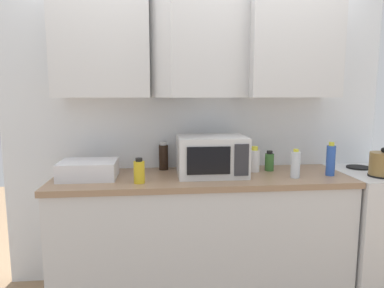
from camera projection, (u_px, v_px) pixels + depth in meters
wall_back_with_cabinets at (198, 81)px, 2.57m from camera, size 2.95×0.59×2.60m
counter_run at (202, 235)px, 2.50m from camera, size 2.08×0.63×0.90m
kettle at (383, 164)px, 2.39m from camera, size 0.17×0.17×0.19m
microwave at (212, 156)px, 2.43m from camera, size 0.48×0.37×0.28m
dish_rack at (89, 170)px, 2.35m from camera, size 0.38×0.30×0.12m
bottle_soy_dark at (164, 157)px, 2.61m from camera, size 0.07×0.07×0.21m
bottle_blue_cleaner at (331, 160)px, 2.42m from camera, size 0.06×0.06×0.24m
bottle_yellow_mustard at (139, 172)px, 2.22m from camera, size 0.07×0.07×0.16m
bottle_green_oil at (269, 161)px, 2.58m from camera, size 0.07×0.07×0.15m
bottle_clear_tall at (295, 164)px, 2.36m from camera, size 0.06×0.06×0.20m
bottle_white_jar at (254, 160)px, 2.55m from camera, size 0.08×0.08×0.19m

